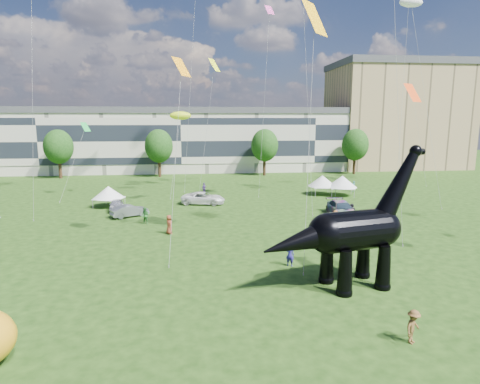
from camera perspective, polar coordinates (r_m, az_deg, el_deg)
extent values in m
plane|color=#16330C|center=(25.97, 5.25, -14.07)|extent=(220.00, 220.00, 0.00)
cube|color=beige|center=(85.38, -8.23, 7.03)|extent=(78.00, 11.00, 12.00)
cube|color=tan|center=(98.89, 21.24, 9.78)|extent=(28.00, 18.00, 22.00)
cylinder|color=#382314|center=(80.78, -24.20, 2.92)|extent=(0.56, 0.56, 3.20)
ellipsoid|color=#14380F|center=(80.38, -24.44, 6.26)|extent=(5.20, 5.20, 6.24)
cylinder|color=#382314|center=(77.07, -11.37, 3.31)|extent=(0.56, 0.56, 3.20)
ellipsoid|color=#14380F|center=(76.66, -11.49, 6.81)|extent=(5.20, 5.20, 6.24)
cylinder|color=#382314|center=(77.78, 3.49, 3.56)|extent=(0.56, 0.56, 3.20)
ellipsoid|color=#14380F|center=(77.37, 3.53, 7.03)|extent=(5.20, 5.20, 6.24)
cylinder|color=#382314|center=(82.66, 15.92, 3.58)|extent=(0.56, 0.56, 3.20)
ellipsoid|color=#14380F|center=(82.28, 16.08, 6.84)|extent=(5.20, 5.20, 6.24)
cone|color=black|center=(25.85, 14.71, -11.07)|extent=(1.19, 1.19, 2.86)
sphere|color=black|center=(26.33, 14.59, -13.62)|extent=(1.05, 1.05, 1.05)
cone|color=black|center=(27.49, 12.25, -9.65)|extent=(1.19, 1.19, 2.86)
sphere|color=black|center=(27.94, 12.15, -12.08)|extent=(1.05, 1.05, 1.05)
cone|color=black|center=(27.48, 19.75, -10.05)|extent=(1.19, 1.19, 2.86)
sphere|color=black|center=(27.93, 19.59, -12.47)|extent=(1.05, 1.05, 1.05)
cone|color=black|center=(29.02, 17.13, -8.80)|extent=(1.19, 1.19, 2.86)
sphere|color=black|center=(29.45, 17.00, -11.11)|extent=(1.05, 1.05, 1.05)
cylinder|color=black|center=(26.69, 16.07, -5.28)|extent=(4.48, 3.42, 2.57)
sphere|color=black|center=(25.61, 12.39, -5.77)|extent=(2.57, 2.57, 2.57)
sphere|color=black|center=(27.87, 19.45, -4.81)|extent=(2.48, 2.48, 2.48)
cone|color=black|center=(28.05, 21.64, 0.91)|extent=(3.82, 2.21, 5.04)
sphere|color=black|center=(28.58, 23.70, 5.35)|extent=(0.80, 0.80, 0.80)
cylinder|color=black|center=(28.78, 24.11, 5.25)|extent=(0.75, 0.56, 0.42)
cone|color=black|center=(24.75, 8.46, -6.97)|extent=(5.36, 3.10, 2.80)
imported|color=silver|center=(49.86, -17.16, -1.78)|extent=(2.08, 4.08, 1.33)
imported|color=gray|center=(46.33, -15.44, -2.58)|extent=(4.28, 3.25, 1.35)
imported|color=white|center=(51.43, -5.24, -0.88)|extent=(5.93, 3.65, 1.53)
imported|color=#595960|center=(46.16, 14.24, -2.36)|extent=(2.52, 5.85, 1.68)
cube|color=white|center=(58.59, 14.29, 0.64)|extent=(3.93, 3.93, 0.13)
cone|color=white|center=(58.46, 14.33, 1.48)|extent=(4.98, 4.98, 1.63)
cylinder|color=#999999|center=(57.04, 12.92, -0.17)|extent=(0.07, 0.07, 1.19)
cylinder|color=#999999|center=(57.41, 15.94, -0.24)|extent=(0.07, 0.07, 1.19)
cylinder|color=#999999|center=(60.02, 12.67, 0.35)|extent=(0.07, 0.07, 1.19)
cylinder|color=#999999|center=(60.37, 15.54, 0.28)|extent=(0.07, 0.07, 1.19)
cube|color=silver|center=(58.89, 11.59, 0.76)|extent=(3.27, 3.27, 0.13)
cone|color=silver|center=(58.76, 11.61, 1.57)|extent=(4.14, 4.14, 1.58)
cylinder|color=#999999|center=(57.14, 10.66, -0.09)|extent=(0.06, 0.06, 1.16)
cylinder|color=#999999|center=(58.14, 13.42, -0.01)|extent=(0.06, 0.06, 1.16)
cylinder|color=#999999|center=(59.90, 9.77, 0.42)|extent=(0.06, 0.06, 1.16)
cylinder|color=#999999|center=(60.86, 12.42, 0.48)|extent=(0.06, 0.06, 1.16)
cube|color=white|center=(52.14, -18.15, -0.86)|extent=(3.82, 3.82, 0.12)
cone|color=white|center=(52.00, -18.20, -0.01)|extent=(4.83, 4.83, 1.47)
cylinder|color=#999999|center=(51.92, -20.22, -1.63)|extent=(0.06, 0.06, 1.08)
cylinder|color=#999999|center=(50.38, -17.68, -1.83)|extent=(0.06, 0.06, 1.08)
cylinder|color=#999999|center=(54.11, -18.53, -1.07)|extent=(0.06, 0.06, 1.08)
cylinder|color=#999999|center=(52.63, -16.05, -1.24)|extent=(0.06, 0.06, 1.08)
imported|color=#2E712D|center=(42.60, -13.33, -3.31)|extent=(1.06, 0.98, 1.76)
imported|color=#2E7374|center=(62.29, 15.84, 0.77)|extent=(0.70, 0.60, 1.62)
imported|color=#332BA1|center=(30.12, 7.11, -8.82)|extent=(0.76, 0.69, 1.74)
imported|color=brown|center=(41.93, 13.39, -3.64)|extent=(0.96, 1.19, 1.61)
imported|color=black|center=(46.03, 15.60, -2.54)|extent=(1.48, 1.12, 1.55)
imported|color=brown|center=(22.00, 23.41, -17.18)|extent=(1.26, 1.18, 1.71)
imported|color=brown|center=(38.52, -10.06, -4.57)|extent=(0.92, 1.06, 1.84)
imported|color=#563A83|center=(57.89, -5.12, 0.48)|extent=(1.02, 1.02, 1.74)
plane|color=#FF9A0D|center=(34.01, -8.34, 17.20)|extent=(1.82, 2.06, 1.55)
plane|color=#EEFF15|center=(61.31, -3.66, 17.57)|extent=(2.14, 2.47, 1.85)
ellipsoid|color=silver|center=(60.40, 23.15, 23.57)|extent=(3.38, 2.74, 1.21)
plane|color=#D73B98|center=(60.08, 4.23, 24.42)|extent=(1.76, 1.45, 1.26)
plane|color=#E7440F|center=(72.98, 23.33, 12.84)|extent=(4.13, 3.57, 3.03)
plane|color=#FFB00D|center=(35.13, 10.57, 23.17)|extent=(3.11, 3.21, 2.77)
ellipsoid|color=#BEDC12|center=(62.03, -8.47, 10.69)|extent=(3.42, 3.08, 1.25)
plane|color=green|center=(58.75, -21.12, 8.63)|extent=(1.49, 1.69, 1.23)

